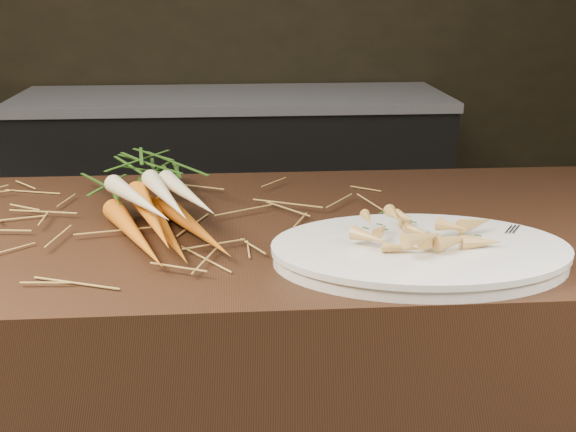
# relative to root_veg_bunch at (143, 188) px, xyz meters

# --- Properties ---
(back_counter) EXTENTS (1.82, 0.62, 0.84)m
(back_counter) POSITION_rel_root_veg_bunch_xyz_m (0.16, 1.81, -0.53)
(back_counter) COLOR black
(back_counter) RESTS_ON ground
(straw_bedding) EXTENTS (1.40, 0.60, 0.02)m
(straw_bedding) POSITION_rel_root_veg_bunch_xyz_m (-0.14, -0.07, -0.04)
(straw_bedding) COLOR olive
(straw_bedding) RESTS_ON main_counter
(root_veg_bunch) EXTENTS (0.33, 0.56, 0.10)m
(root_veg_bunch) POSITION_rel_root_veg_bunch_xyz_m (0.00, 0.00, 0.00)
(root_veg_bunch) COLOR #BF4E06
(root_veg_bunch) RESTS_ON main_counter
(serving_platter) EXTENTS (0.46, 0.32, 0.02)m
(serving_platter) POSITION_rel_root_veg_bunch_xyz_m (0.44, -0.27, -0.04)
(serving_platter) COLOR white
(serving_platter) RESTS_ON main_counter
(roasted_veg_heap) EXTENTS (0.23, 0.17, 0.05)m
(roasted_veg_heap) POSITION_rel_root_veg_bunch_xyz_m (0.44, -0.27, -0.00)
(roasted_veg_heap) COLOR #AE8A35
(roasted_veg_heap) RESTS_ON serving_platter
(serving_fork) EXTENTS (0.11, 0.15, 0.00)m
(serving_fork) POSITION_rel_root_veg_bunch_xyz_m (0.60, -0.30, -0.02)
(serving_fork) COLOR silver
(serving_fork) RESTS_ON serving_platter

